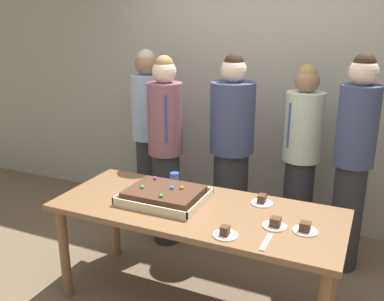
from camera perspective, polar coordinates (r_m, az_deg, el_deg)
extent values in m
plane|color=brown|center=(3.28, 0.53, -19.72)|extent=(12.00, 12.00, 0.00)
cube|color=#9E998E|center=(4.16, 9.68, 10.51)|extent=(8.00, 0.12, 3.00)
cube|color=brown|center=(2.90, 0.57, -8.05)|extent=(1.97, 0.80, 0.04)
cylinder|color=brown|center=(3.28, -16.86, -13.08)|extent=(0.07, 0.07, 0.71)
cylinder|color=brown|center=(3.72, -10.37, -8.78)|extent=(0.07, 0.07, 0.71)
cylinder|color=brown|center=(3.17, 18.71, -14.43)|extent=(0.07, 0.07, 0.71)
cube|color=beige|center=(2.99, -3.76, -6.70)|extent=(0.57, 0.45, 0.01)
cube|color=beige|center=(2.81, -5.89, -7.76)|extent=(0.57, 0.01, 0.05)
cube|color=beige|center=(3.16, -1.90, -4.72)|extent=(0.57, 0.01, 0.05)
cube|color=beige|center=(3.11, -8.34, -5.26)|extent=(0.01, 0.45, 0.05)
cube|color=beige|center=(2.87, 1.20, -7.08)|extent=(0.01, 0.45, 0.05)
cube|color=#4C2D1E|center=(2.97, -3.78, -5.92)|extent=(0.50, 0.38, 0.08)
sphere|color=green|center=(2.83, -4.22, -6.14)|extent=(0.03, 0.03, 0.03)
sphere|color=#2D84E0|center=(2.95, -2.74, -5.05)|extent=(0.03, 0.03, 0.03)
sphere|color=green|center=(2.98, -6.75, -4.92)|extent=(0.03, 0.03, 0.03)
sphere|color=orange|center=(2.95, -1.40, -5.06)|extent=(0.03, 0.03, 0.03)
sphere|color=purple|center=(3.13, -5.00, -3.77)|extent=(0.03, 0.03, 0.03)
cylinder|color=white|center=(2.98, 9.41, -7.04)|extent=(0.15, 0.15, 0.01)
cube|color=#4C2D1E|center=(2.97, 9.44, -6.42)|extent=(0.05, 0.07, 0.06)
cylinder|color=white|center=(2.68, 11.08, -9.99)|extent=(0.15, 0.15, 0.01)
cube|color=#4C2D1E|center=(2.66, 11.21, -9.44)|extent=(0.06, 0.06, 0.06)
cylinder|color=white|center=(2.67, 15.05, -10.46)|extent=(0.15, 0.15, 0.01)
cube|color=#4C2D1E|center=(2.65, 15.04, -9.89)|extent=(0.06, 0.06, 0.06)
cylinder|color=white|center=(2.54, 4.52, -11.32)|extent=(0.15, 0.15, 0.01)
cube|color=#4C2D1E|center=(2.52, 4.48, -10.74)|extent=(0.05, 0.05, 0.06)
cylinder|color=#2D5199|center=(3.25, -2.36, -3.86)|extent=(0.07, 0.07, 0.10)
cube|color=silver|center=(2.50, 10.00, -12.10)|extent=(0.03, 0.20, 0.01)
cylinder|color=#28282D|center=(3.88, 14.04, -7.01)|extent=(0.25, 0.25, 0.83)
cylinder|color=#B7C6B2|center=(3.65, 14.84, 3.12)|extent=(0.32, 0.32, 0.58)
cube|color=navy|center=(3.54, 13.17, 3.29)|extent=(0.04, 0.02, 0.37)
sphere|color=#8C664C|center=(3.58, 15.31, 9.06)|extent=(0.20, 0.20, 0.20)
sphere|color=olive|center=(3.57, 15.38, 9.93)|extent=(0.16, 0.16, 0.16)
cylinder|color=#28282D|center=(3.86, -3.45, -6.42)|extent=(0.24, 0.24, 0.85)
cylinder|color=#7A4C5B|center=(3.62, -3.66, 4.28)|extent=(0.30, 0.30, 0.62)
cube|color=navy|center=(3.48, -3.71, 4.24)|extent=(0.04, 0.02, 0.40)
sphere|color=beige|center=(3.55, -3.78, 10.59)|extent=(0.20, 0.20, 0.20)
sphere|color=olive|center=(3.55, -3.80, 11.49)|extent=(0.16, 0.16, 0.16)
cylinder|color=#28282D|center=(3.83, 5.16, -6.43)|extent=(0.30, 0.30, 0.88)
cylinder|color=#384266|center=(3.60, 5.48, 4.43)|extent=(0.38, 0.38, 0.60)
sphere|color=beige|center=(3.53, 5.67, 10.74)|extent=(0.21, 0.21, 0.21)
sphere|color=black|center=(3.52, 5.70, 11.69)|extent=(0.17, 0.17, 0.17)
cylinder|color=#28282D|center=(4.36, -5.70, -3.67)|extent=(0.26, 0.26, 0.84)
cylinder|color=#93ADCC|center=(4.16, -6.01, 5.83)|extent=(0.32, 0.32, 0.63)
sphere|color=#8C664C|center=(4.10, -6.19, 11.50)|extent=(0.22, 0.22, 0.22)
sphere|color=#B2A899|center=(4.09, -6.22, 12.33)|extent=(0.17, 0.17, 0.17)
cylinder|color=#28282D|center=(3.68, 20.12, -8.42)|extent=(0.24, 0.24, 0.89)
cylinder|color=#384266|center=(3.43, 21.42, 3.10)|extent=(0.30, 0.30, 0.62)
sphere|color=beige|center=(3.36, 22.19, 9.81)|extent=(0.21, 0.21, 0.21)
sphere|color=black|center=(3.36, 22.30, 10.79)|extent=(0.16, 0.16, 0.16)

